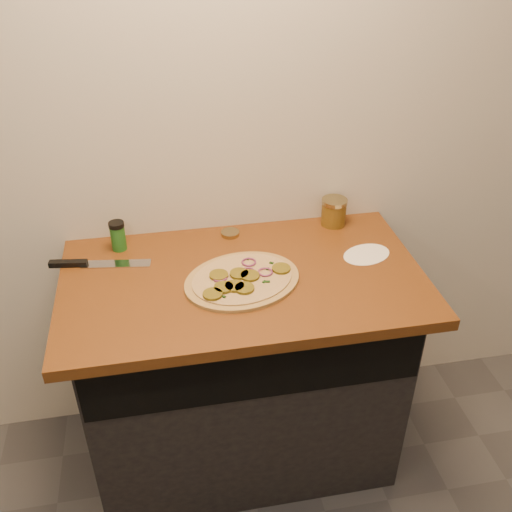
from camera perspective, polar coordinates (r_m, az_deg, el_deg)
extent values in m
cube|color=beige|center=(1.98, -3.12, 14.37)|extent=(4.00, 0.02, 2.70)
cube|color=black|center=(2.22, -1.31, -11.42)|extent=(1.10, 0.60, 0.86)
cube|color=brown|center=(1.90, -1.33, -2.39)|extent=(1.20, 0.70, 0.04)
cylinder|color=tan|center=(1.86, -1.39, -2.45)|extent=(0.48, 0.48, 0.01)
cylinder|color=beige|center=(1.85, -1.39, -2.23)|extent=(0.41, 0.41, 0.00)
cylinder|color=brown|center=(1.86, -3.75, -1.92)|extent=(0.06, 0.06, 0.01)
cylinder|color=brown|center=(1.86, -1.69, -1.78)|extent=(0.06, 0.06, 0.01)
cylinder|color=brown|center=(1.85, -0.60, -1.98)|extent=(0.06, 0.06, 0.01)
cylinder|color=brown|center=(1.89, 2.54, -1.26)|extent=(0.06, 0.06, 0.01)
cylinder|color=brown|center=(1.80, -3.26, -3.15)|extent=(0.06, 0.06, 0.01)
cylinder|color=brown|center=(1.80, -1.15, -3.24)|extent=(0.06, 0.06, 0.01)
cylinder|color=brown|center=(1.78, -4.36, -3.83)|extent=(0.06, 0.06, 0.01)
cylinder|color=brown|center=(1.81, -2.16, -3.03)|extent=(0.06, 0.06, 0.01)
torus|color=#702A56|center=(1.87, -0.81, -1.59)|extent=(0.05, 0.05, 0.01)
torus|color=#702A56|center=(1.85, -3.65, -2.15)|extent=(0.05, 0.05, 0.01)
torus|color=#702A56|center=(1.87, 0.92, -1.61)|extent=(0.05, 0.05, 0.01)
torus|color=#702A56|center=(1.92, -0.72, -0.61)|extent=(0.05, 0.05, 0.01)
cube|color=black|center=(1.80, -2.99, -3.39)|extent=(0.01, 0.02, 0.00)
cube|color=black|center=(1.78, -1.46, -3.77)|extent=(0.02, 0.01, 0.00)
cube|color=black|center=(1.83, 1.20, -2.58)|extent=(0.02, 0.01, 0.00)
cube|color=black|center=(1.81, -0.72, -3.14)|extent=(0.01, 0.02, 0.00)
cube|color=black|center=(1.92, 1.55, -0.69)|extent=(0.02, 0.01, 0.00)
cube|color=black|center=(1.83, 0.83, -2.59)|extent=(0.02, 0.02, 0.00)
cube|color=black|center=(1.86, -1.98, -2.01)|extent=(0.02, 0.02, 0.00)
cube|color=black|center=(1.89, 1.18, -1.29)|extent=(0.01, 0.02, 0.00)
cube|color=black|center=(1.77, -3.25, -4.07)|extent=(0.02, 0.02, 0.00)
cube|color=black|center=(1.94, -0.79, -0.28)|extent=(0.02, 0.02, 0.00)
cube|color=#B7BAC1|center=(2.00, -13.82, -0.78)|extent=(0.24, 0.08, 0.01)
cube|color=black|center=(2.03, -18.26, -0.72)|extent=(0.13, 0.04, 0.02)
cylinder|color=#968557|center=(2.11, -2.60, 2.28)|extent=(0.08, 0.08, 0.01)
cylinder|color=#A62B10|center=(2.18, 7.77, 4.22)|extent=(0.09, 0.09, 0.09)
cylinder|color=#968557|center=(2.15, 7.87, 5.44)|extent=(0.10, 0.10, 0.02)
cylinder|color=#20621E|center=(2.06, -13.61, 1.77)|extent=(0.05, 0.05, 0.09)
cylinder|color=black|center=(2.03, -13.81, 3.07)|extent=(0.05, 0.05, 0.02)
cylinder|color=white|center=(2.03, 10.99, 0.16)|extent=(0.23, 0.23, 0.00)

